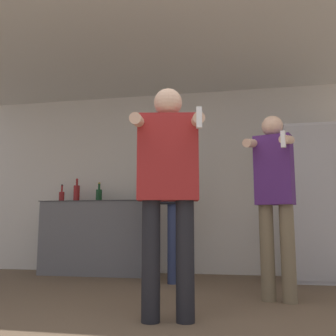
{
  "coord_description": "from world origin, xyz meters",
  "views": [
    {
      "loc": [
        0.42,
        -2.02,
        0.68
      ],
      "look_at": [
        -0.09,
        0.64,
        1.08
      ],
      "focal_mm": 40.0,
      "sensor_mm": 36.0,
      "label": 1
    }
  ],
  "objects_px": {
    "refrigerator": "(315,203)",
    "person_man_side": "(275,192)",
    "bottle_short_whiskey": "(77,193)",
    "bottle_amber_bourbon": "(62,196)",
    "person_woman_foreground": "(168,180)",
    "person_spectator_back": "(162,190)",
    "bottle_tall_gin": "(99,195)"
  },
  "relations": [
    {
      "from": "bottle_tall_gin",
      "to": "person_woman_foreground",
      "type": "distance_m",
      "value": 2.72
    },
    {
      "from": "person_woman_foreground",
      "to": "person_spectator_back",
      "type": "xyz_separation_m",
      "value": [
        -0.38,
        1.61,
        0.07
      ]
    },
    {
      "from": "bottle_amber_bourbon",
      "to": "person_woman_foreground",
      "type": "height_order",
      "value": "person_woman_foreground"
    },
    {
      "from": "refrigerator",
      "to": "bottle_amber_bourbon",
      "type": "xyz_separation_m",
      "value": [
        -3.41,
        0.13,
        0.13
      ]
    },
    {
      "from": "bottle_short_whiskey",
      "to": "bottle_amber_bourbon",
      "type": "distance_m",
      "value": 0.23
    },
    {
      "from": "bottle_amber_bourbon",
      "to": "person_spectator_back",
      "type": "xyz_separation_m",
      "value": [
        1.62,
        -0.7,
        0.0
      ]
    },
    {
      "from": "bottle_amber_bourbon",
      "to": "refrigerator",
      "type": "bearing_deg",
      "value": -2.18
    },
    {
      "from": "person_man_side",
      "to": "person_spectator_back",
      "type": "relative_size",
      "value": 0.94
    },
    {
      "from": "bottle_amber_bourbon",
      "to": "person_woman_foreground",
      "type": "relative_size",
      "value": 0.15
    },
    {
      "from": "person_man_side",
      "to": "person_woman_foreground",
      "type": "bearing_deg",
      "value": -134.52
    },
    {
      "from": "person_woman_foreground",
      "to": "person_man_side",
      "type": "height_order",
      "value": "person_woman_foreground"
    },
    {
      "from": "refrigerator",
      "to": "person_woman_foreground",
      "type": "xyz_separation_m",
      "value": [
        -1.42,
        -2.18,
        0.07
      ]
    },
    {
      "from": "bottle_amber_bourbon",
      "to": "person_man_side",
      "type": "relative_size",
      "value": 0.15
    },
    {
      "from": "refrigerator",
      "to": "person_man_side",
      "type": "xyz_separation_m",
      "value": [
        -0.59,
        -1.34,
        0.03
      ]
    },
    {
      "from": "refrigerator",
      "to": "bottle_short_whiskey",
      "type": "relative_size",
      "value": 5.52
    },
    {
      "from": "refrigerator",
      "to": "bottle_amber_bourbon",
      "type": "bearing_deg",
      "value": 177.82
    },
    {
      "from": "refrigerator",
      "to": "person_spectator_back",
      "type": "bearing_deg",
      "value": -162.38
    },
    {
      "from": "bottle_tall_gin",
      "to": "bottle_short_whiskey",
      "type": "bearing_deg",
      "value": -180.0
    },
    {
      "from": "bottle_tall_gin",
      "to": "bottle_short_whiskey",
      "type": "xyz_separation_m",
      "value": [
        -0.34,
        -0.0,
        0.03
      ]
    },
    {
      "from": "person_spectator_back",
      "to": "person_man_side",
      "type": "bearing_deg",
      "value": -32.84
    },
    {
      "from": "refrigerator",
      "to": "bottle_tall_gin",
      "type": "height_order",
      "value": "refrigerator"
    },
    {
      "from": "refrigerator",
      "to": "bottle_short_whiskey",
      "type": "bearing_deg",
      "value": 177.66
    },
    {
      "from": "bottle_tall_gin",
      "to": "person_woman_foreground",
      "type": "xyz_separation_m",
      "value": [
        1.43,
        -2.31,
        -0.08
      ]
    },
    {
      "from": "person_spectator_back",
      "to": "person_woman_foreground",
      "type": "bearing_deg",
      "value": -76.9
    },
    {
      "from": "bottle_amber_bourbon",
      "to": "person_woman_foreground",
      "type": "bearing_deg",
      "value": -49.27
    },
    {
      "from": "refrigerator",
      "to": "bottle_tall_gin",
      "type": "distance_m",
      "value": 2.85
    },
    {
      "from": "bottle_tall_gin",
      "to": "person_woman_foreground",
      "type": "relative_size",
      "value": 0.16
    },
    {
      "from": "bottle_tall_gin",
      "to": "bottle_amber_bourbon",
      "type": "relative_size",
      "value": 1.07
    },
    {
      "from": "bottle_tall_gin",
      "to": "person_woman_foreground",
      "type": "bearing_deg",
      "value": -58.31
    },
    {
      "from": "person_man_side",
      "to": "refrigerator",
      "type": "bearing_deg",
      "value": 66.28
    },
    {
      "from": "person_man_side",
      "to": "person_spectator_back",
      "type": "bearing_deg",
      "value": 147.16
    },
    {
      "from": "person_woman_foreground",
      "to": "bottle_amber_bourbon",
      "type": "bearing_deg",
      "value": 130.73
    }
  ]
}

